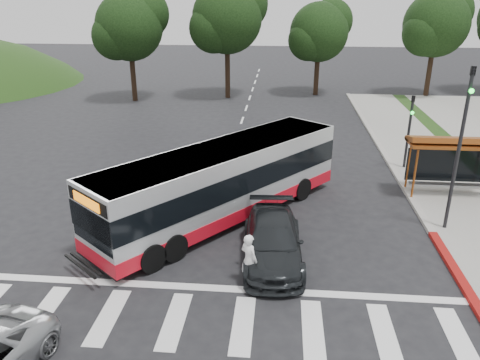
# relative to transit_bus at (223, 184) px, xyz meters

# --- Properties ---
(ground) EXTENTS (140.00, 140.00, 0.00)m
(ground) POSITION_rel_transit_bus_xyz_m (-0.59, -1.81, -1.54)
(ground) COLOR black
(ground) RESTS_ON ground
(sidewalk_east) EXTENTS (4.00, 40.00, 0.12)m
(sidewalk_east) POSITION_rel_transit_bus_xyz_m (10.41, 6.19, -1.48)
(sidewalk_east) COLOR gray
(sidewalk_east) RESTS_ON ground
(curb_east) EXTENTS (0.30, 40.00, 0.15)m
(curb_east) POSITION_rel_transit_bus_xyz_m (8.41, 6.19, -1.47)
(curb_east) COLOR #9E9991
(curb_east) RESTS_ON ground
(curb_east_red) EXTENTS (0.32, 6.00, 0.15)m
(curb_east_red) POSITION_rel_transit_bus_xyz_m (8.41, -3.81, -1.47)
(curb_east_red) COLOR maroon
(curb_east_red) RESTS_ON ground
(crosswalk_ladder) EXTENTS (18.00, 2.60, 0.01)m
(crosswalk_ladder) POSITION_rel_transit_bus_xyz_m (-0.59, -6.81, -1.54)
(crosswalk_ladder) COLOR silver
(crosswalk_ladder) RESTS_ON ground
(bus_shelter) EXTENTS (4.20, 1.60, 2.86)m
(bus_shelter) POSITION_rel_transit_bus_xyz_m (10.21, 3.30, 0.81)
(bus_shelter) COLOR #914618
(bus_shelter) RESTS_ON sidewalk_east
(traffic_signal_ne_tall) EXTENTS (0.18, 0.37, 6.50)m
(traffic_signal_ne_tall) POSITION_rel_transit_bus_xyz_m (9.01, -0.31, 2.33)
(traffic_signal_ne_tall) COLOR black
(traffic_signal_ne_tall) RESTS_ON ground
(traffic_signal_ne_short) EXTENTS (0.18, 0.37, 4.00)m
(traffic_signal_ne_short) POSITION_rel_transit_bus_xyz_m (9.01, 6.68, 0.93)
(traffic_signal_ne_short) COLOR black
(traffic_signal_ne_short) RESTS_ON ground
(tree_ne_a) EXTENTS (6.16, 5.74, 9.30)m
(tree_ne_a) POSITION_rel_transit_bus_xyz_m (15.48, 26.26, 4.85)
(tree_ne_a) COLOR black
(tree_ne_a) RESTS_ON parking_lot
(tree_north_a) EXTENTS (6.60, 6.15, 10.17)m
(tree_north_a) POSITION_rel_transit_bus_xyz_m (-2.51, 24.26, 5.38)
(tree_north_a) COLOR black
(tree_north_a) RESTS_ON ground
(tree_north_b) EXTENTS (5.72, 5.33, 8.43)m
(tree_north_b) POSITION_rel_transit_bus_xyz_m (5.48, 26.25, 4.12)
(tree_north_b) COLOR black
(tree_north_b) RESTS_ON ground
(tree_north_c) EXTENTS (6.16, 5.74, 9.30)m
(tree_north_c) POSITION_rel_transit_bus_xyz_m (-10.52, 22.26, 4.75)
(tree_north_c) COLOR black
(tree_north_c) RESTS_ON ground
(transit_bus) EXTENTS (9.56, 10.91, 3.09)m
(transit_bus) POSITION_rel_transit_bus_xyz_m (0.00, 0.00, 0.00)
(transit_bus) COLOR silver
(transit_bus) RESTS_ON ground
(pedestrian) EXTENTS (0.78, 0.75, 1.80)m
(pedestrian) POSITION_rel_transit_bus_xyz_m (1.43, -4.72, -0.64)
(pedestrian) COLOR white
(pedestrian) RESTS_ON ground
(dark_sedan) EXTENTS (2.33, 5.14, 1.46)m
(dark_sedan) POSITION_rel_transit_bus_xyz_m (2.16, -3.14, -0.81)
(dark_sedan) COLOR #212427
(dark_sedan) RESTS_ON ground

